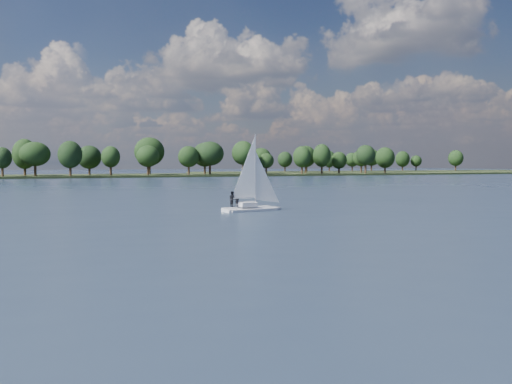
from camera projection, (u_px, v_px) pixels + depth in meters
ground at (183, 189)px, 120.24m from camera, size 700.00×700.00×0.00m
far_shore at (107, 177)px, 223.40m from camera, size 660.00×40.00×1.50m
far_shore_back at (378, 172)px, 329.36m from camera, size 220.00×30.00×1.40m
sailboat at (250, 189)px, 64.11m from camera, size 7.15×3.26×9.08m
treeline at (67, 156)px, 214.11m from camera, size 562.68×73.91×18.58m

